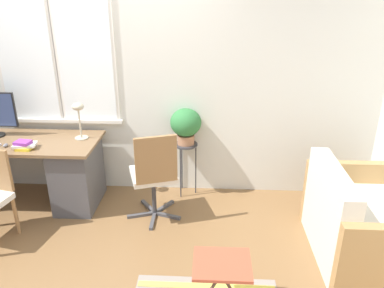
# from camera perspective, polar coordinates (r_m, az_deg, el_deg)

# --- Properties ---
(ground_plane) EXTENTS (14.00, 14.00, 0.00)m
(ground_plane) POSITION_cam_1_polar(r_m,az_deg,el_deg) (3.99, -14.30, -11.44)
(ground_plane) COLOR brown
(wall_back_with_window) EXTENTS (9.00, 0.12, 2.70)m
(wall_back_with_window) POSITION_cam_1_polar(r_m,az_deg,el_deg) (4.16, -13.37, 10.51)
(wall_back_with_window) COLOR silver
(wall_back_with_window) RESTS_ON ground_plane
(desk) EXTENTS (1.80, 0.70, 0.73)m
(desk) POSITION_cam_1_polar(r_m,az_deg,el_deg) (4.44, -25.14, -3.62)
(desk) COLOR brown
(desk) RESTS_ON ground_plane
(mouse) EXTENTS (0.04, 0.07, 0.03)m
(mouse) POSITION_cam_1_polar(r_m,az_deg,el_deg) (4.15, -26.53, -0.18)
(mouse) COLOR slate
(mouse) RESTS_ON desk
(desk_lamp) EXTENTS (0.14, 0.14, 0.39)m
(desk_lamp) POSITION_cam_1_polar(r_m,az_deg,el_deg) (4.01, -16.89, 4.54)
(desk_lamp) COLOR #BCB299
(desk_lamp) RESTS_ON desk
(book_stack) EXTENTS (0.23, 0.17, 0.08)m
(book_stack) POSITION_cam_1_polar(r_m,az_deg,el_deg) (4.02, -24.21, -0.15)
(book_stack) COLOR yellow
(book_stack) RESTS_ON desk
(office_chair_swivel) EXTENTS (0.56, 0.55, 0.96)m
(office_chair_swivel) POSITION_cam_1_polar(r_m,az_deg,el_deg) (3.69, -5.78, -4.57)
(office_chair_swivel) COLOR #47474C
(office_chair_swivel) RESTS_ON ground_plane
(couch_loveseat) EXTENTS (0.80, 1.14, 0.82)m
(couch_loveseat) POSITION_cam_1_polar(r_m,az_deg,el_deg) (3.61, 24.14, -11.33)
(couch_loveseat) COLOR silver
(couch_loveseat) RESTS_ON ground_plane
(plant_stand) EXTENTS (0.26, 0.26, 0.61)m
(plant_stand) POSITION_cam_1_polar(r_m,az_deg,el_deg) (4.13, -0.93, -0.89)
(plant_stand) COLOR #333338
(plant_stand) RESTS_ON ground_plane
(potted_plant) EXTENTS (0.33, 0.33, 0.40)m
(potted_plant) POSITION_cam_1_polar(r_m,az_deg,el_deg) (4.02, -0.96, 3.06)
(potted_plant) COLOR #9E6B4C
(potted_plant) RESTS_ON plant_stand
(folding_stool) EXTENTS (0.40, 0.34, 0.45)m
(folding_stool) POSITION_cam_1_polar(r_m,az_deg,el_deg) (2.73, 4.58, -18.30)
(folding_stool) COLOR #B24C33
(folding_stool) RESTS_ON ground_plane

